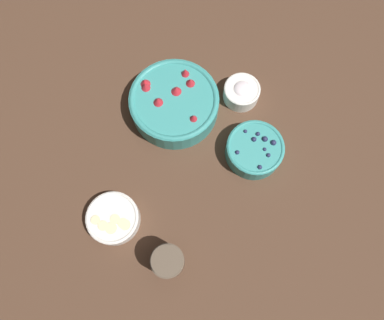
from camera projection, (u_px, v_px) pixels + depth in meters
name	position (u px, v px, depth m)	size (l,w,h in m)	color
ground_plane	(190.00, 156.00, 1.06)	(4.00, 4.00, 0.00)	#4C3323
bowl_strawberries	(174.00, 103.00, 1.06)	(0.25, 0.25, 0.10)	teal
bowl_blueberries	(255.00, 150.00, 1.03)	(0.16, 0.16, 0.07)	teal
bowl_bananas	(113.00, 218.00, 0.98)	(0.14, 0.14, 0.05)	white
bowl_cream	(242.00, 92.00, 1.08)	(0.10, 0.10, 0.06)	white
jar_chocolate	(168.00, 261.00, 0.93)	(0.08, 0.08, 0.11)	brown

